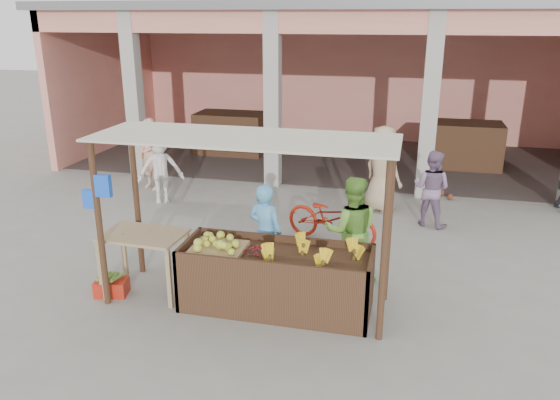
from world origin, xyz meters
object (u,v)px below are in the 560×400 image
(red_crate, at_px, (112,287))
(vendor_blue, at_px, (266,230))
(vendor_green, at_px, (352,228))
(side_table, at_px, (144,243))
(motorcycle, at_px, (332,217))
(fruit_stall, at_px, (276,281))

(red_crate, bearing_deg, vendor_blue, 13.42)
(red_crate, height_order, vendor_green, vendor_green)
(side_table, height_order, vendor_green, vendor_green)
(motorcycle, bearing_deg, side_table, 155.95)
(vendor_blue, xyz_separation_m, motorcycle, (0.74, 1.74, -0.35))
(side_table, distance_m, motorcycle, 3.46)
(side_table, xyz_separation_m, motorcycle, (2.34, 2.53, -0.31))
(vendor_blue, bearing_deg, red_crate, 43.96)
(fruit_stall, xyz_separation_m, vendor_green, (0.90, 1.02, 0.48))
(side_table, bearing_deg, vendor_blue, 29.27)
(red_crate, bearing_deg, fruit_stall, -7.06)
(side_table, relative_size, motorcycle, 0.65)
(fruit_stall, distance_m, red_crate, 2.45)
(red_crate, relative_size, motorcycle, 0.25)
(vendor_blue, distance_m, vendor_green, 1.28)
(fruit_stall, xyz_separation_m, vendor_blue, (-0.36, 0.77, 0.43))
(side_table, bearing_deg, motorcycle, 50.16)
(fruit_stall, xyz_separation_m, side_table, (-1.95, -0.02, 0.38))
(fruit_stall, xyz_separation_m, red_crate, (-2.42, -0.21, -0.28))
(fruit_stall, height_order, red_crate, fruit_stall)
(vendor_green, relative_size, motorcycle, 0.96)
(red_crate, distance_m, vendor_green, 3.62)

